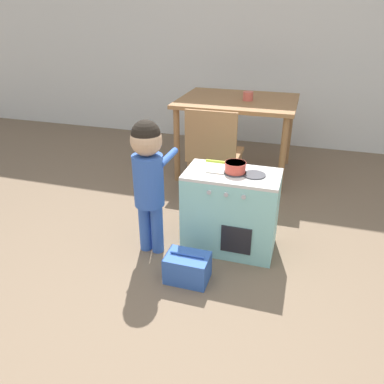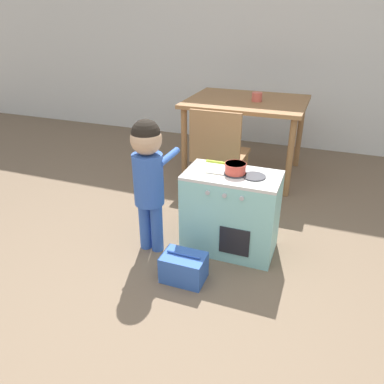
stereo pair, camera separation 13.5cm
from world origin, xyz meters
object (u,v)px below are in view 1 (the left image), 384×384
play_kitchen (231,211)px  child_figure (148,170)px  toy_basket (187,268)px  dining_chair_near (214,153)px  toy_pot (235,166)px  dining_table (237,109)px  cup_on_table (248,96)px

play_kitchen → child_figure: 0.62m
child_figure → toy_basket: child_figure is taller
toy_basket → play_kitchen: bearing=68.2°
toy_basket → dining_chair_near: size_ratio=0.32×
dining_chair_near → toy_pot: bearing=-64.8°
toy_pot → dining_chair_near: (-0.28, 0.60, -0.16)m
child_figure → dining_chair_near: 0.84m
toy_pot → toy_basket: 0.70m
child_figure → dining_chair_near: (0.23, 0.79, -0.14)m
child_figure → dining_table: size_ratio=0.84×
toy_pot → cup_on_table: 1.33m
play_kitchen → child_figure: bearing=-159.3°
play_kitchen → toy_basket: 0.50m
play_kitchen → child_figure: (-0.50, -0.19, 0.31)m
child_figure → cup_on_table: child_figure is taller
toy_pot → dining_chair_near: 0.69m
toy_basket → dining_chair_near: (-0.10, 1.03, 0.37)m
cup_on_table → play_kitchen: bearing=-84.1°
child_figure → cup_on_table: bearing=76.3°
play_kitchen → child_figure: child_figure is taller
child_figure → dining_chair_near: size_ratio=1.11×
child_figure → dining_table: 1.56m
toy_pot → dining_table: size_ratio=0.24×
toy_basket → dining_table: dining_table is taller
play_kitchen → cup_on_table: cup_on_table is taller
play_kitchen → dining_chair_near: 0.69m
play_kitchen → toy_basket: bearing=-111.8°
dining_table → cup_on_table: bearing=-17.7°
dining_table → dining_chair_near: bearing=-93.1°
dining_table → toy_basket: bearing=-88.0°
child_figure → toy_basket: 0.65m
dining_chair_near → cup_on_table: dining_chair_near is taller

